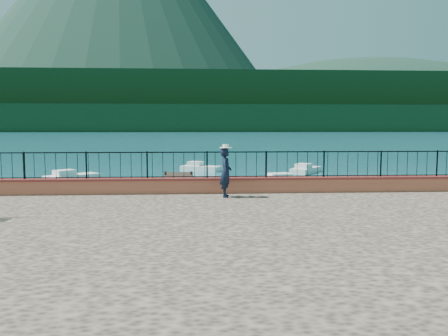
{
  "coord_description": "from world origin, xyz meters",
  "views": [
    {
      "loc": [
        -0.65,
        -12.39,
        3.68
      ],
      "look_at": [
        0.22,
        2.0,
        2.3
      ],
      "focal_mm": 35.0,
      "sensor_mm": 36.0,
      "label": 1
    }
  ],
  "objects": [
    {
      "name": "ground",
      "position": [
        0.0,
        0.0,
        0.0
      ],
      "size": [
        2000.0,
        2000.0,
        0.0
      ],
      "primitive_type": "plane",
      "color": "#19596B",
      "rests_on": "ground"
    },
    {
      "name": "far_forest",
      "position": [
        0.0,
        300.0,
        9.0
      ],
      "size": [
        900.0,
        60.0,
        18.0
      ],
      "primitive_type": "cube",
      "color": "black",
      "rests_on": "ground"
    },
    {
      "name": "companion_hill",
      "position": [
        220.0,
        560.0,
        0.0
      ],
      "size": [
        448.0,
        384.0,
        180.0
      ],
      "primitive_type": "ellipsoid",
      "color": "#142D23",
      "rests_on": "ground"
    },
    {
      "name": "volcano",
      "position": [
        -120.0,
        700.0,
        190.0
      ],
      "size": [
        560.0,
        560.0,
        380.0
      ],
      "primitive_type": "cone",
      "color": "#142D23",
      "rests_on": "ground"
    },
    {
      "name": "boat_3",
      "position": [
        -9.17,
        17.57,
        0.4
      ],
      "size": [
        3.48,
        3.37,
        0.8
      ],
      "primitive_type": "cube",
      "rotation": [
        0.0,
        0.0,
        0.75
      ],
      "color": "silver",
      "rests_on": "ground"
    },
    {
      "name": "boat_5",
      "position": [
        7.94,
        21.56,
        0.4
      ],
      "size": [
        3.13,
        3.62,
        0.8
      ],
      "primitive_type": "cube",
      "rotation": [
        0.0,
        0.0,
        0.94
      ],
      "color": "silver",
      "rests_on": "ground"
    },
    {
      "name": "railing",
      "position": [
        0.0,
        3.7,
        2.25
      ],
      "size": [
        27.0,
        0.05,
        0.95
      ],
      "primitive_type": "cube",
      "color": "black",
      "rests_on": "parapet"
    },
    {
      "name": "dock",
      "position": [
        -2.0,
        12.0,
        0.15
      ],
      "size": [
        2.0,
        16.0,
        0.3
      ],
      "primitive_type": "cube",
      "color": "#2D231C",
      "rests_on": "ground"
    },
    {
      "name": "person",
      "position": [
        0.33,
        2.77,
        2.07
      ],
      "size": [
        0.47,
        0.67,
        1.73
      ],
      "primitive_type": "imported",
      "rotation": [
        0.0,
        0.0,
        1.48
      ],
      "color": "black",
      "rests_on": "promenade"
    },
    {
      "name": "boat_2",
      "position": [
        5.02,
        14.34,
        0.4
      ],
      "size": [
        3.91,
        1.84,
        0.8
      ],
      "primitive_type": "cube",
      "rotation": [
        0.0,
        0.0,
        0.15
      ],
      "color": "white",
      "rests_on": "ground"
    },
    {
      "name": "promenade",
      "position": [
        0.0,
        -6.0,
        0.6
      ],
      "size": [
        30.0,
        20.0,
        1.2
      ],
      "primitive_type": "cube",
      "color": "#332821",
      "rests_on": "ground"
    },
    {
      "name": "boat_4",
      "position": [
        -0.38,
        23.5,
        0.4
      ],
      "size": [
        3.47,
        2.58,
        0.8
      ],
      "primitive_type": "cube",
      "rotation": [
        0.0,
        0.0,
        -0.45
      ],
      "color": "white",
      "rests_on": "ground"
    },
    {
      "name": "boat_1",
      "position": [
        5.22,
        10.83,
        0.4
      ],
      "size": [
        4.05,
        1.33,
        0.8
      ],
      "primitive_type": "cube",
      "rotation": [
        0.0,
        0.0,
        -0.01
      ],
      "color": "white",
      "rests_on": "ground"
    },
    {
      "name": "foothills",
      "position": [
        0.0,
        360.0,
        22.0
      ],
      "size": [
        900.0,
        120.0,
        44.0
      ],
      "primitive_type": "cube",
      "color": "black",
      "rests_on": "ground"
    },
    {
      "name": "hat",
      "position": [
        0.33,
        2.77,
        2.99
      ],
      "size": [
        0.44,
        0.44,
        0.12
      ],
      "primitive_type": "cylinder",
      "color": "white",
      "rests_on": "person"
    },
    {
      "name": "parapet",
      "position": [
        0.0,
        3.7,
        1.49
      ],
      "size": [
        28.0,
        0.46,
        0.58
      ],
      "primitive_type": "cube",
      "color": "#C56147",
      "rests_on": "promenade"
    }
  ]
}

